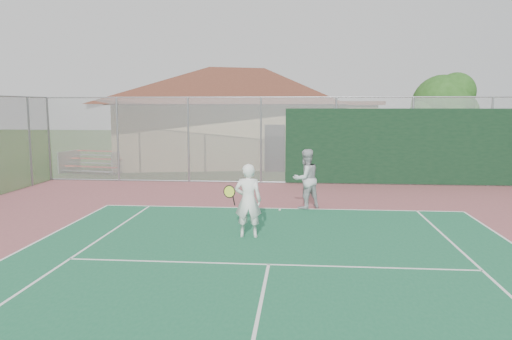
{
  "coord_description": "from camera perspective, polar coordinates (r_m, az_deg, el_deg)",
  "views": [
    {
      "loc": [
        0.61,
        -3.19,
        3.16
      ],
      "look_at": [
        -0.62,
        10.5,
        1.39
      ],
      "focal_mm": 35.0,
      "sensor_mm": 36.0,
      "label": 1
    }
  ],
  "objects": [
    {
      "name": "bleachers",
      "position": [
        24.97,
        -17.92,
        0.98
      ],
      "size": [
        2.96,
        2.03,
        1.01
      ],
      "rotation": [
        0.0,
        0.0,
        -0.2
      ],
      "color": "#B93E2A",
      "rests_on": "ground"
    },
    {
      "name": "clubhouse",
      "position": [
        28.38,
        -1.75,
        7.28
      ],
      "size": [
        15.86,
        12.19,
        6.14
      ],
      "rotation": [
        0.0,
        0.0,
        0.21
      ],
      "color": "tan",
      "rests_on": "ground"
    },
    {
      "name": "player_grey_back",
      "position": [
        15.35,
        5.71,
        -1.08
      ],
      "size": [
        1.13,
        1.07,
        1.83
      ],
      "rotation": [
        0.0,
        0.0,
        3.73
      ],
      "color": "#B4B6B9",
      "rests_on": "ground"
    },
    {
      "name": "player_white_front",
      "position": [
        11.95,
        -0.94,
        -3.58
      ],
      "size": [
        0.9,
        0.61,
        1.78
      ],
      "rotation": [
        0.0,
        0.0,
        3.18
      ],
      "color": "white",
      "rests_on": "ground"
    },
    {
      "name": "tree",
      "position": [
        24.97,
        20.71,
        6.7
      ],
      "size": [
        3.35,
        3.18,
        4.68
      ],
      "color": "#3B2215",
      "rests_on": "ground"
    },
    {
      "name": "back_fence",
      "position": [
        20.28,
        9.36,
        3.05
      ],
      "size": [
        20.08,
        0.11,
        3.53
      ],
      "color": "gray",
      "rests_on": "ground"
    }
  ]
}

